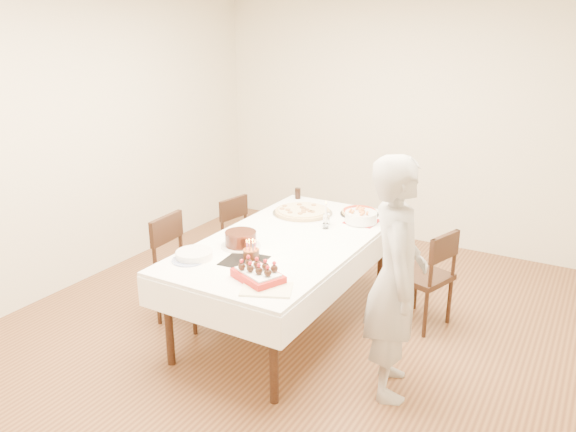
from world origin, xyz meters
The scene contains 22 objects.
floor centered at (0.00, 0.00, 0.00)m, with size 5.00×5.00×0.00m, color #552F1D.
wall_back centered at (0.00, 2.50, 1.35)m, with size 4.50×0.04×2.70m, color beige.
wall_left centered at (-2.25, 0.00, 1.35)m, with size 0.04×5.00×2.70m, color beige.
dining_table centered at (-0.10, 0.10, 0.38)m, with size 1.14×2.14×0.75m, color white.
chair_right_savory centered at (0.83, 0.66, 0.42)m, with size 0.43×0.43×0.84m, color black, non-canonical shape.
chair_left_savory centered at (-0.84, 0.61, 0.41)m, with size 0.42×0.42×0.81m, color black, non-canonical shape.
chair_left_dessert centered at (-0.85, -0.26, 0.45)m, with size 0.46×0.46×0.90m, color black, non-canonical shape.
person centered at (0.93, -0.31, 0.81)m, with size 0.59×0.39×1.62m, color #A8A29E.
pizza_white centered at (-0.30, 0.70, 0.77)m, with size 0.54×0.54×0.04m, color beige.
pizza_pepperoni centered at (0.15, 0.94, 0.77)m, with size 0.34×0.34×0.04m, color red.
red_placemat centered at (0.25, 0.77, 0.75)m, with size 0.26×0.26×0.01m, color #B21E1E.
pasta_bowl centered at (0.25, 0.74, 0.80)m, with size 0.27×0.27×0.09m, color white.
taper_candle centered at (0.05, 0.46, 0.87)m, with size 0.05×0.05×0.24m, color white.
shaker_pair centered at (0.02, 0.50, 0.80)m, with size 0.09×0.09×0.11m, color white, non-canonical shape.
cola_glass centered at (-0.56, 1.08, 0.80)m, with size 0.06×0.06×0.10m, color black.
layer_cake centered at (-0.33, -0.23, 0.81)m, with size 0.30×0.30×0.12m, color black.
cake_board centered at (-0.15, -0.44, 0.75)m, with size 0.29×0.29×0.01m, color black.
birthday_cake centered at (-0.12, -0.40, 0.83)m, with size 0.12×0.12×0.13m, color #3E2111.
strawberry_box centered at (0.11, -0.66, 0.79)m, with size 0.34×0.23×0.08m, color #9F1912, non-canonical shape.
box_lid centered at (0.24, -0.76, 0.75)m, with size 0.32×0.21×0.03m, color beige.
plate_stack centered at (-0.49, -0.58, 0.78)m, with size 0.27×0.27×0.06m, color white.
china_plate centered at (-0.50, -0.64, 0.75)m, with size 0.24×0.24×0.01m, color white.
Camera 1 is at (1.97, -3.48, 2.34)m, focal length 35.00 mm.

